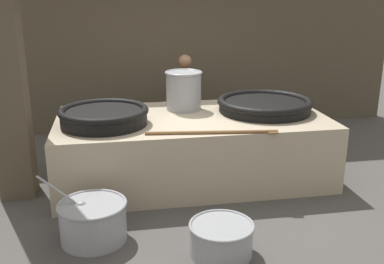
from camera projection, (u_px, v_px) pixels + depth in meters
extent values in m
plane|color=#474442|center=(192.00, 177.00, 6.29)|extent=(60.00, 60.00, 0.00)
cube|color=#4C4233|center=(167.00, 8.00, 8.02)|extent=(8.66, 0.24, 4.39)
cube|color=tan|center=(192.00, 147.00, 6.16)|extent=(3.59, 1.81, 0.88)
cylinder|color=black|center=(104.00, 118.00, 5.63)|extent=(1.08, 1.08, 0.18)
torus|color=black|center=(104.00, 111.00, 5.61)|extent=(1.12, 1.12, 0.09)
cylinder|color=black|center=(264.00, 107.00, 6.26)|extent=(1.27, 1.27, 0.14)
torus|color=black|center=(265.00, 102.00, 6.24)|extent=(1.32, 1.32, 0.10)
cylinder|color=gray|center=(184.00, 91.00, 6.32)|extent=(0.49, 0.49, 0.53)
torus|color=gray|center=(184.00, 73.00, 6.24)|extent=(0.52, 0.52, 0.03)
cylinder|color=brown|center=(212.00, 132.00, 5.28)|extent=(1.57, 0.24, 0.04)
cube|color=brown|center=(273.00, 132.00, 5.32)|extent=(0.13, 0.11, 0.02)
cylinder|color=brown|center=(185.00, 126.00, 7.37)|extent=(0.11, 0.11, 0.75)
cylinder|color=brown|center=(185.00, 123.00, 7.53)|extent=(0.11, 0.11, 0.75)
cube|color=#334C72|center=(185.00, 116.00, 7.40)|extent=(0.21, 0.25, 0.49)
cube|color=brown|center=(185.00, 86.00, 7.25)|extent=(0.21, 0.47, 0.55)
cylinder|color=brown|center=(179.00, 89.00, 7.03)|extent=(0.31, 0.14, 0.51)
cylinder|color=brown|center=(179.00, 83.00, 7.47)|extent=(0.31, 0.14, 0.51)
sphere|color=brown|center=(185.00, 61.00, 7.14)|extent=(0.21, 0.21, 0.21)
cylinder|color=gray|center=(93.00, 222.00, 4.64)|extent=(0.68, 0.68, 0.40)
torus|color=gray|center=(92.00, 204.00, 4.57)|extent=(0.72, 0.72, 0.03)
cylinder|color=orange|center=(93.00, 214.00, 4.61)|extent=(0.60, 0.60, 0.10)
cylinder|color=orange|center=(107.00, 209.00, 4.58)|extent=(0.05, 0.04, 0.03)
cylinder|color=orange|center=(97.00, 202.00, 4.71)|extent=(0.07, 0.07, 0.04)
cylinder|color=orange|center=(91.00, 211.00, 4.54)|extent=(0.05, 0.05, 0.03)
cylinder|color=orange|center=(96.00, 209.00, 4.56)|extent=(0.05, 0.04, 0.03)
cylinder|color=orange|center=(93.00, 203.00, 4.71)|extent=(0.06, 0.06, 0.03)
cylinder|color=orange|center=(114.00, 204.00, 4.68)|extent=(0.07, 0.06, 0.04)
cylinder|color=orange|center=(92.00, 215.00, 4.43)|extent=(0.06, 0.06, 0.04)
cylinder|color=orange|center=(111.00, 206.00, 4.63)|extent=(0.05, 0.05, 0.04)
cylinder|color=orange|center=(92.00, 208.00, 4.59)|extent=(0.05, 0.05, 0.04)
cylinder|color=orange|center=(97.00, 207.00, 4.60)|extent=(0.06, 0.06, 0.04)
cylinder|color=orange|center=(88.00, 218.00, 4.40)|extent=(0.05, 0.04, 0.03)
cylinder|color=orange|center=(94.00, 206.00, 4.63)|extent=(0.06, 0.05, 0.04)
sphere|color=gray|center=(81.00, 206.00, 4.60)|extent=(0.12, 0.12, 0.12)
cylinder|color=gray|center=(59.00, 191.00, 4.58)|extent=(0.45, 0.16, 0.33)
cylinder|color=gray|center=(221.00, 239.00, 4.39)|extent=(0.61, 0.61, 0.31)
torus|color=gray|center=(222.00, 225.00, 4.35)|extent=(0.65, 0.65, 0.03)
cylinder|color=#6B9347|center=(221.00, 233.00, 4.37)|extent=(0.54, 0.54, 0.08)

